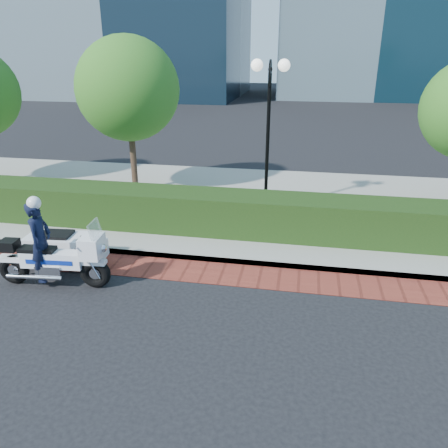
# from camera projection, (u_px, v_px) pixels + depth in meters

# --- Properties ---
(ground) EXTENTS (120.00, 120.00, 0.00)m
(ground) POSITION_uv_depth(u_px,v_px,m) (186.00, 309.00, 8.28)
(ground) COLOR black
(ground) RESTS_ON ground
(brick_strip) EXTENTS (60.00, 1.00, 0.01)m
(brick_strip) POSITION_uv_depth(u_px,v_px,m) (203.00, 272.00, 9.64)
(brick_strip) COLOR maroon
(brick_strip) RESTS_ON ground
(sidewalk) EXTENTS (60.00, 8.00, 0.15)m
(sidewalk) POSITION_uv_depth(u_px,v_px,m) (236.00, 203.00, 13.72)
(sidewalk) COLOR gray
(sidewalk) RESTS_ON ground
(hedge_main) EXTENTS (18.00, 1.20, 1.00)m
(hedge_main) POSITION_uv_depth(u_px,v_px,m) (221.00, 212.00, 11.32)
(hedge_main) COLOR black
(hedge_main) RESTS_ON sidewalk
(lamppost) EXTENTS (1.02, 0.70, 4.21)m
(lamppost) POSITION_uv_depth(u_px,v_px,m) (269.00, 114.00, 11.75)
(lamppost) COLOR black
(lamppost) RESTS_ON sidewalk
(tree_b) EXTENTS (3.20, 3.20, 4.89)m
(tree_b) POSITION_uv_depth(u_px,v_px,m) (128.00, 89.00, 13.52)
(tree_b) COLOR #332319
(tree_b) RESTS_ON sidewalk
(police_motorcycle) EXTENTS (2.40, 1.70, 1.94)m
(police_motorcycle) POSITION_uv_depth(u_px,v_px,m) (55.00, 249.00, 9.21)
(police_motorcycle) COLOR black
(police_motorcycle) RESTS_ON ground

